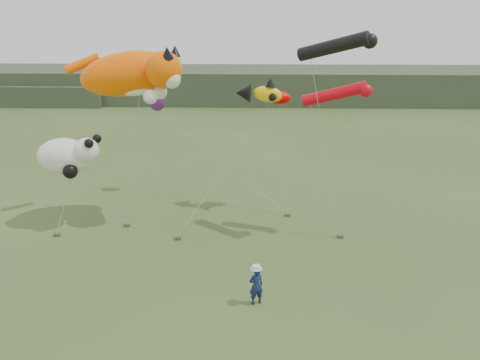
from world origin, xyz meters
The scene contains 9 objects.
ground centered at (0.00, 0.00, 0.00)m, with size 120.00×120.00×0.00m, color #385123.
headland centered at (-3.11, 44.69, 1.92)m, with size 90.00×13.00×4.00m.
festival_attendant centered at (1.26, -1.58, 0.79)m, with size 0.57×0.38×1.58m, color #121F46.
sandbag_anchors centered at (-1.73, 4.85, 0.08)m, with size 14.74×3.31×0.16m.
cat_kite centered at (-4.91, 6.71, 7.85)m, with size 6.52×3.73×2.93m.
fish_kite centered at (1.34, 8.37, 6.63)m, with size 2.71×1.79×1.39m.
tube_kites centered at (5.08, 5.21, 8.40)m, with size 3.58×2.36×3.66m.
panda_kite centered at (-8.47, 5.63, 3.79)m, with size 3.38×2.19×2.10m.
misc_kites centered at (-1.96, 9.91, 6.00)m, with size 8.42×2.94×1.55m.
Camera 1 is at (1.14, -17.24, 10.68)m, focal length 35.00 mm.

